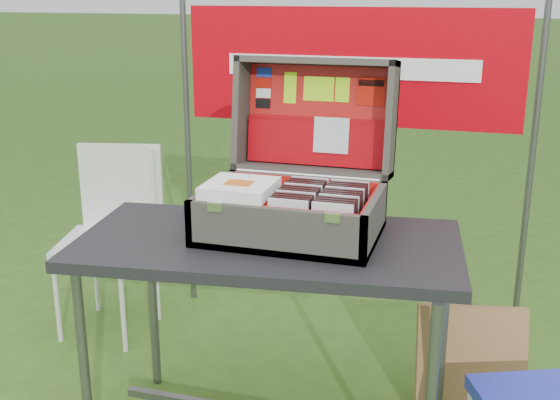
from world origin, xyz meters
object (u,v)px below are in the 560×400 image
(table, at_px, (269,346))
(chair, at_px, (105,245))
(suitcase, at_px, (296,151))
(cardboard_box, at_px, (471,362))

(table, distance_m, chair, 1.23)
(table, bearing_deg, suitcase, 55.86)
(table, height_order, suitcase, suitcase)
(table, relative_size, cardboard_box, 2.93)
(suitcase, xyz_separation_m, cardboard_box, (0.65, 0.31, -0.89))
(suitcase, distance_m, chair, 1.39)
(suitcase, bearing_deg, chair, 154.36)
(chair, bearing_deg, cardboard_box, -19.83)
(table, xyz_separation_m, cardboard_box, (0.71, 0.43, -0.19))
(suitcase, bearing_deg, cardboard_box, 25.33)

